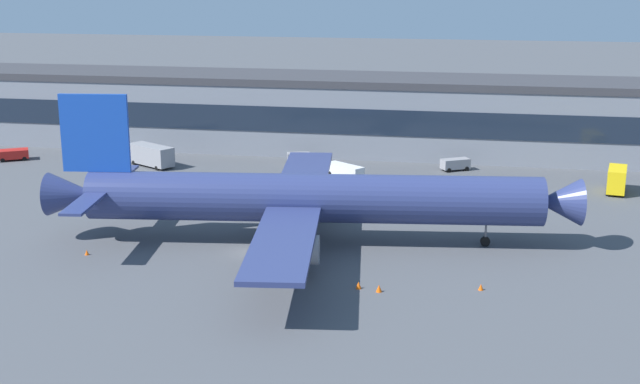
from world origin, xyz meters
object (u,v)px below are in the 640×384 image
(belt_loader, at_px, (345,170))
(traffic_cone_2, at_px, (359,285))
(traffic_cone_1, at_px, (481,287))
(baggage_tug, at_px, (298,158))
(traffic_cone_0, at_px, (379,288))
(stair_truck, at_px, (617,179))
(pushback_tractor, at_px, (12,154))
(follow_me_car, at_px, (455,164))
(airliner, at_px, (305,198))
(traffic_cone_3, at_px, (87,252))
(fuel_truck, at_px, (152,155))

(belt_loader, xyz_separation_m, traffic_cone_2, (8.40, -44.75, -0.79))
(traffic_cone_1, height_order, traffic_cone_2, traffic_cone_2)
(baggage_tug, height_order, traffic_cone_0, baggage_tug)
(stair_truck, xyz_separation_m, traffic_cone_2, (-30.28, -42.98, -1.61))
(belt_loader, height_order, traffic_cone_2, belt_loader)
(traffic_cone_1, bearing_deg, pushback_tractor, 149.52)
(follow_me_car, bearing_deg, airliner, -111.61)
(stair_truck, distance_m, traffic_cone_2, 52.60)
(belt_loader, distance_m, traffic_cone_3, 46.10)
(airliner, relative_size, fuel_truck, 7.00)
(traffic_cone_1, relative_size, traffic_cone_3, 1.09)
(pushback_tractor, bearing_deg, traffic_cone_0, -35.39)
(traffic_cone_3, bearing_deg, traffic_cone_0, -8.57)
(follow_me_car, bearing_deg, belt_loader, -154.34)
(follow_me_car, xyz_separation_m, traffic_cone_3, (-38.36, -47.99, -0.80))
(baggage_tug, relative_size, traffic_cone_3, 6.92)
(belt_loader, xyz_separation_m, follow_me_car, (16.00, 7.69, -0.06))
(baggage_tug, bearing_deg, fuel_truck, -165.72)
(fuel_truck, xyz_separation_m, baggage_tug, (22.51, 5.73, -0.80))
(pushback_tractor, bearing_deg, belt_loader, -1.74)
(stair_truck, xyz_separation_m, traffic_cone_3, (-61.04, -38.53, -1.69))
(belt_loader, distance_m, stair_truck, 38.73)
(airliner, height_order, stair_truck, airliner)
(follow_me_car, distance_m, traffic_cone_2, 53.00)
(airliner, relative_size, belt_loader, 9.55)
(airliner, height_order, traffic_cone_1, airliner)
(airliner, bearing_deg, pushback_tractor, 149.19)
(fuel_truck, height_order, traffic_cone_2, fuel_truck)
(follow_me_car, relative_size, baggage_tug, 1.19)
(fuel_truck, height_order, pushback_tractor, fuel_truck)
(traffic_cone_1, bearing_deg, belt_loader, 115.21)
(airliner, xyz_separation_m, traffic_cone_0, (10.07, -13.55, -4.94))
(traffic_cone_0, bearing_deg, traffic_cone_1, 13.45)
(fuel_truck, relative_size, stair_truck, 1.37)
(traffic_cone_3, bearing_deg, traffic_cone_1, -3.53)
(fuel_truck, xyz_separation_m, traffic_cone_3, (9.05, -42.07, -1.59))
(follow_me_car, relative_size, traffic_cone_0, 6.42)
(traffic_cone_1, relative_size, traffic_cone_2, 0.87)
(traffic_cone_0, xyz_separation_m, traffic_cone_1, (9.74, 2.33, -0.05))
(follow_me_car, height_order, pushback_tractor, follow_me_car)
(pushback_tractor, distance_m, traffic_cone_2, 79.07)
(pushback_tractor, xyz_separation_m, traffic_cone_3, (33.24, -41.99, -0.76))
(airliner, height_order, pushback_tractor, airliner)
(pushback_tractor, height_order, baggage_tug, baggage_tug)
(traffic_cone_0, xyz_separation_m, traffic_cone_3, (-32.83, 4.95, -0.08))
(fuel_truck, xyz_separation_m, traffic_cone_0, (41.88, -47.02, -1.51))
(traffic_cone_1, xyz_separation_m, traffic_cone_3, (-42.57, 2.62, -0.03))
(follow_me_car, xyz_separation_m, fuel_truck, (-47.41, -5.92, 0.79))
(airliner, xyz_separation_m, pushback_tractor, (-55.99, 33.39, -4.26))
(belt_loader, height_order, traffic_cone_0, belt_loader)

